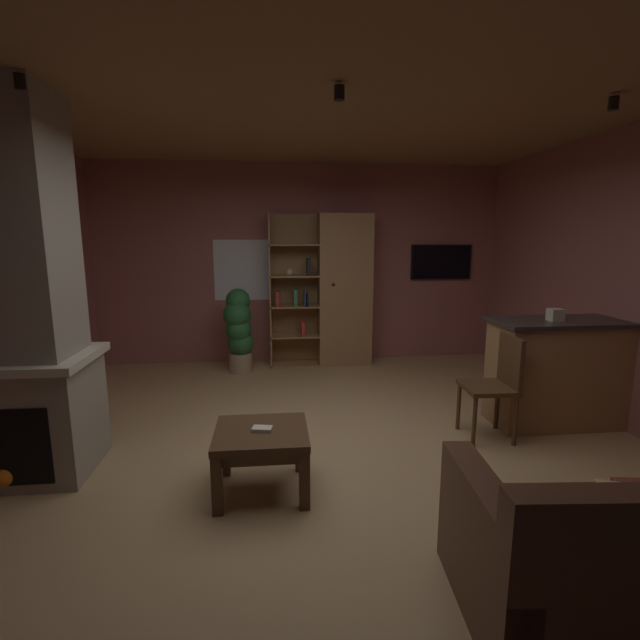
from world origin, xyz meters
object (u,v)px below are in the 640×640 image
coffee_table (261,442)px  table_book_0 (262,429)px  wall_mounted_tv (441,262)px  dining_chair (497,380)px  kitchen_bar_counter (568,372)px  bookshelf_cabinet (338,291)px  leather_couch (626,561)px  potted_floor_plant (239,328)px  stone_fireplace (12,310)px  tissue_box (556,315)px

coffee_table → table_book_0: size_ratio=4.75×
coffee_table → wall_mounted_tv: wall_mounted_tv is taller
dining_chair → kitchen_bar_counter: bearing=16.0°
kitchen_bar_counter → wall_mounted_tv: 2.71m
bookshelf_cabinet → coffee_table: 3.44m
coffee_table → wall_mounted_tv: bearing=53.6°
coffee_table → leather_couch: bearing=-37.4°
bookshelf_cabinet → wall_mounted_tv: size_ratio=2.35×
table_book_0 → potted_floor_plant: (-0.35, 2.93, 0.13)m
kitchen_bar_counter → table_book_0: size_ratio=10.92×
table_book_0 → potted_floor_plant: bearing=96.9°
coffee_table → table_book_0: 0.10m
bookshelf_cabinet → kitchen_bar_counter: bearing=-51.2°
stone_fireplace → table_book_0: size_ratio=20.50×
kitchen_bar_counter → leather_couch: (-1.18, -2.19, -0.21)m
leather_couch → wall_mounted_tv: wall_mounted_tv is taller
stone_fireplace → kitchen_bar_counter: bearing=5.6°
kitchen_bar_counter → wall_mounted_tv: (-0.33, 2.53, 0.89)m
bookshelf_cabinet → wall_mounted_tv: 1.60m
coffee_table → dining_chair: dining_chair is taller
table_book_0 → dining_chair: (2.03, 0.68, 0.07)m
table_book_0 → dining_chair: 2.14m
tissue_box → dining_chair: size_ratio=0.13×
tissue_box → wall_mounted_tv: (-0.12, 2.58, 0.34)m
wall_mounted_tv → tissue_box: bearing=-87.3°
dining_chair → leather_couch: bearing=-100.3°
kitchen_bar_counter → table_book_0: kitchen_bar_counter is taller
tissue_box → coffee_table: size_ratio=0.19×
bookshelf_cabinet → table_book_0: (-0.99, -3.24, -0.56)m
stone_fireplace → tissue_box: 4.43m
dining_chair → potted_floor_plant: size_ratio=0.83×
kitchen_bar_counter → bookshelf_cabinet: bearing=128.8°
coffee_table → tissue_box: bearing=17.9°
bookshelf_cabinet → kitchen_bar_counter: 3.03m
bookshelf_cabinet → wall_mounted_tv: (1.54, 0.21, 0.38)m
table_book_0 → dining_chair: dining_chair is taller
coffee_table → dining_chair: (2.04, 0.67, 0.17)m
leather_couch → coffee_table: (-1.68, 1.29, 0.06)m
stone_fireplace → bookshelf_cabinet: stone_fireplace is taller
dining_chair → wall_mounted_tv: bearing=79.9°
bookshelf_cabinet → dining_chair: bearing=-67.8°
leather_couch → potted_floor_plant: (-2.03, 4.21, 0.29)m
tissue_box → kitchen_bar_counter: bearing=12.1°
kitchen_bar_counter → leather_couch: bearing=-118.3°
stone_fireplace → dining_chair: stone_fireplace is taller
tissue_box → stone_fireplace: bearing=-174.7°
tissue_box → leather_couch: tissue_box is taller
stone_fireplace → wall_mounted_tv: 5.23m
stone_fireplace → potted_floor_plant: (1.41, 2.47, -0.65)m
table_book_0 → kitchen_bar_counter: bearing=17.7°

